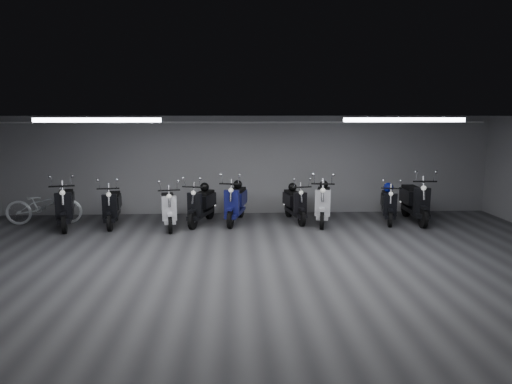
{
  "coord_description": "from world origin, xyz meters",
  "views": [
    {
      "loc": [
        -0.38,
        -8.04,
        2.87
      ],
      "look_at": [
        0.12,
        2.5,
        1.05
      ],
      "focal_mm": 32.12,
      "sensor_mm": 36.0,
      "label": 1
    }
  ],
  "objects_px": {
    "scooter_1": "(112,201)",
    "scooter_0": "(65,200)",
    "helmet_1": "(238,184)",
    "bicycle": "(44,201)",
    "helmet_4": "(205,187)",
    "scooter_4": "(236,197)",
    "scooter_2": "(168,202)",
    "helmet_0": "(388,187)",
    "helmet_2": "(324,185)",
    "scooter_5": "(295,198)",
    "scooter_3": "(201,199)",
    "scooter_7": "(389,199)",
    "scooter_8": "(415,195)",
    "scooter_6": "(323,197)",
    "helmet_3": "(292,187)"
  },
  "relations": [
    {
      "from": "scooter_1",
      "to": "scooter_0",
      "type": "bearing_deg",
      "value": 178.93
    },
    {
      "from": "helmet_1",
      "to": "bicycle",
      "type": "bearing_deg",
      "value": -178.15
    },
    {
      "from": "scooter_0",
      "to": "helmet_4",
      "type": "distance_m",
      "value": 3.52
    },
    {
      "from": "scooter_1",
      "to": "helmet_4",
      "type": "bearing_deg",
      "value": 0.14
    },
    {
      "from": "scooter_4",
      "to": "bicycle",
      "type": "xyz_separation_m",
      "value": [
        -5.01,
        0.09,
        -0.09
      ]
    },
    {
      "from": "scooter_2",
      "to": "scooter_4",
      "type": "height_order",
      "value": "scooter_4"
    },
    {
      "from": "helmet_0",
      "to": "helmet_2",
      "type": "height_order",
      "value": "helmet_2"
    },
    {
      "from": "scooter_1",
      "to": "helmet_1",
      "type": "bearing_deg",
      "value": 0.4
    },
    {
      "from": "scooter_5",
      "to": "scooter_4",
      "type": "bearing_deg",
      "value": 171.76
    },
    {
      "from": "scooter_2",
      "to": "helmet_0",
      "type": "height_order",
      "value": "scooter_2"
    },
    {
      "from": "scooter_3",
      "to": "helmet_2",
      "type": "xyz_separation_m",
      "value": [
        3.24,
        0.16,
        0.33
      ]
    },
    {
      "from": "scooter_7",
      "to": "bicycle",
      "type": "xyz_separation_m",
      "value": [
        -9.06,
        0.24,
        -0.01
      ]
    },
    {
      "from": "helmet_2",
      "to": "helmet_4",
      "type": "height_order",
      "value": "helmet_2"
    },
    {
      "from": "scooter_8",
      "to": "helmet_2",
      "type": "height_order",
      "value": "scooter_8"
    },
    {
      "from": "helmet_1",
      "to": "scooter_1",
      "type": "bearing_deg",
      "value": -172.21
    },
    {
      "from": "scooter_6",
      "to": "helmet_0",
      "type": "xyz_separation_m",
      "value": [
        1.82,
        0.29,
        0.19
      ]
    },
    {
      "from": "scooter_6",
      "to": "helmet_4",
      "type": "relative_size",
      "value": 8.01
    },
    {
      "from": "helmet_1",
      "to": "scooter_2",
      "type": "bearing_deg",
      "value": -158.13
    },
    {
      "from": "scooter_3",
      "to": "helmet_2",
      "type": "relative_size",
      "value": 7.89
    },
    {
      "from": "scooter_2",
      "to": "scooter_5",
      "type": "distance_m",
      "value": 3.33
    },
    {
      "from": "scooter_4",
      "to": "helmet_4",
      "type": "bearing_deg",
      "value": -176.01
    },
    {
      "from": "scooter_2",
      "to": "scooter_4",
      "type": "xyz_separation_m",
      "value": [
        1.7,
        0.45,
        0.05
      ]
    },
    {
      "from": "scooter_4",
      "to": "helmet_4",
      "type": "xyz_separation_m",
      "value": [
        -0.82,
        0.12,
        0.24
      ]
    },
    {
      "from": "scooter_5",
      "to": "scooter_6",
      "type": "relative_size",
      "value": 0.89
    },
    {
      "from": "scooter_8",
      "to": "helmet_3",
      "type": "relative_size",
      "value": 8.56
    },
    {
      "from": "scooter_3",
      "to": "helmet_3",
      "type": "bearing_deg",
      "value": 27.13
    },
    {
      "from": "scooter_2",
      "to": "helmet_4",
      "type": "xyz_separation_m",
      "value": [
        0.88,
        0.58,
        0.29
      ]
    },
    {
      "from": "scooter_8",
      "to": "scooter_1",
      "type": "bearing_deg",
      "value": -177.28
    },
    {
      "from": "scooter_0",
      "to": "scooter_7",
      "type": "relative_size",
      "value": 1.16
    },
    {
      "from": "scooter_2",
      "to": "helmet_4",
      "type": "bearing_deg",
      "value": 22.24
    },
    {
      "from": "scooter_3",
      "to": "scooter_6",
      "type": "bearing_deg",
      "value": 15.91
    },
    {
      "from": "helmet_0",
      "to": "bicycle",
      "type": "bearing_deg",
      "value": 179.89
    },
    {
      "from": "scooter_2",
      "to": "scooter_8",
      "type": "distance_m",
      "value": 6.47
    },
    {
      "from": "helmet_1",
      "to": "helmet_2",
      "type": "xyz_separation_m",
      "value": [
        2.29,
        -0.21,
        0.01
      ]
    },
    {
      "from": "scooter_3",
      "to": "bicycle",
      "type": "bearing_deg",
      "value": -165.11
    },
    {
      "from": "helmet_3",
      "to": "scooter_0",
      "type": "bearing_deg",
      "value": -174.11
    },
    {
      "from": "helmet_0",
      "to": "helmet_1",
      "type": "xyz_separation_m",
      "value": [
        -4.05,
        0.18,
        0.09
      ]
    },
    {
      "from": "bicycle",
      "to": "helmet_2",
      "type": "distance_m",
      "value": 7.37
    },
    {
      "from": "scooter_7",
      "to": "helmet_1",
      "type": "relative_size",
      "value": 7.06
    },
    {
      "from": "scooter_4",
      "to": "scooter_7",
      "type": "height_order",
      "value": "scooter_4"
    },
    {
      "from": "helmet_0",
      "to": "scooter_5",
      "type": "bearing_deg",
      "value": -179.65
    },
    {
      "from": "scooter_0",
      "to": "scooter_5",
      "type": "bearing_deg",
      "value": -11.75
    },
    {
      "from": "scooter_2",
      "to": "scooter_6",
      "type": "distance_m",
      "value": 4.0
    },
    {
      "from": "scooter_5",
      "to": "scooter_8",
      "type": "xyz_separation_m",
      "value": [
        3.17,
        -0.23,
        0.11
      ]
    },
    {
      "from": "helmet_1",
      "to": "helmet_4",
      "type": "bearing_deg",
      "value": -171.53
    },
    {
      "from": "scooter_2",
      "to": "scooter_4",
      "type": "distance_m",
      "value": 1.76
    },
    {
      "from": "scooter_7",
      "to": "scooter_2",
      "type": "bearing_deg",
      "value": -163.6
    },
    {
      "from": "scooter_0",
      "to": "helmet_2",
      "type": "bearing_deg",
      "value": -12.28
    },
    {
      "from": "scooter_0",
      "to": "scooter_5",
      "type": "relative_size",
      "value": 1.14
    },
    {
      "from": "scooter_1",
      "to": "scooter_5",
      "type": "xyz_separation_m",
      "value": [
        4.76,
        0.25,
        -0.03
      ]
    }
  ]
}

